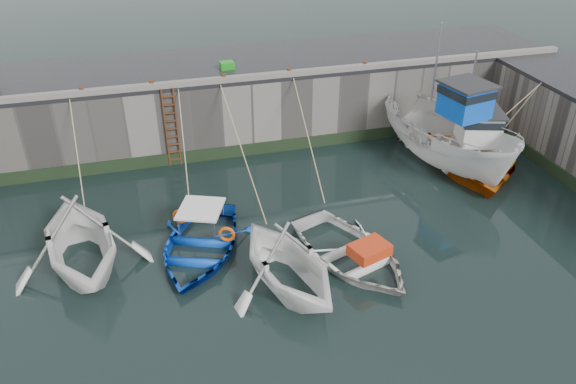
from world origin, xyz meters
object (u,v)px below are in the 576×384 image
object	(u,v)px
boat_near_navy	(350,259)
boat_near_blue	(200,250)
bollard_a	(82,91)
bollard_b	(152,84)
boat_far_orange	(469,149)
bollard_c	(224,78)
bollard_d	(289,72)
ladder	(171,128)
boat_far_white	(448,140)
fish_crate	(227,65)
bollard_e	(365,65)
boat_near_blacktrim	(287,286)
boat_near_white	(85,266)

from	to	relation	value
boat_near_navy	boat_near_blue	bearing A→B (deg)	141.09
bollard_a	bollard_b	xyz separation A→B (m)	(2.50, 0.00, 0.00)
boat_far_orange	bollard_c	bearing A→B (deg)	179.12
bollard_a	bollard_d	world-z (taller)	same
ladder	boat_near_navy	xyz separation A→B (m)	(4.56, -7.57, -1.59)
boat_near_navy	bollard_d	size ratio (longest dim) A/B	16.69
bollard_c	ladder	bearing A→B (deg)	-171.33
boat_far_white	fish_crate	size ratio (longest dim) A/B	13.27
bollard_e	boat_near_blue	bearing A→B (deg)	-141.39
boat_near_blacktrim	bollard_e	distance (m)	10.81
boat_near_white	bollard_c	world-z (taller)	bollard_c
boat_near_blue	bollard_b	world-z (taller)	bollard_b
boat_far_orange	bollard_b	size ratio (longest dim) A/B	29.45
bollard_c	boat_far_orange	bearing A→B (deg)	-18.21
bollard_c	bollard_e	size ratio (longest dim) A/B	1.00
boat_far_white	bollard_e	distance (m)	4.53
boat_near_white	boat_near_navy	xyz separation A→B (m)	(7.85, -1.81, 0.00)
boat_far_orange	bollard_d	distance (m)	7.88
boat_near_blacktrim	boat_far_orange	size ratio (longest dim) A/B	0.53
ladder	boat_far_orange	size ratio (longest dim) A/B	0.39
bollard_a	bollard_b	distance (m)	2.50
boat_near_navy	bollard_d	world-z (taller)	bollard_d
bollard_a	bollard_e	world-z (taller)	same
boat_far_orange	bollard_e	xyz separation A→B (m)	(-3.49, 3.06, 2.83)
bollard_a	bollard_b	bearing A→B (deg)	0.00
boat_near_white	bollard_c	xyz separation A→B (m)	(5.48, 6.10, 3.30)
boat_near_blacktrim	boat_far_white	xyz separation A→B (m)	(7.94, 5.36, 1.13)
bollard_a	boat_far_orange	bearing A→B (deg)	-11.91
boat_near_blacktrim	boat_far_white	world-z (taller)	boat_far_white
boat_far_orange	bollard_c	size ratio (longest dim) A/B	29.45
boat_far_orange	bollard_d	xyz separation A→B (m)	(-6.69, 3.06, 2.83)
boat_near_blacktrim	bollard_c	distance (m)	9.23
bollard_b	bollard_d	world-z (taller)	same
boat_far_white	bollard_a	size ratio (longest dim) A/B	26.33
ladder	bollard_a	distance (m)	3.47
boat_near_navy	boat_far_orange	bearing A→B (deg)	16.62
bollard_d	bollard_e	xyz separation A→B (m)	(3.20, 0.00, 0.00)
boat_near_white	boat_far_white	bearing A→B (deg)	0.92
boat_near_white	fish_crate	bearing A→B (deg)	41.18
fish_crate	bollard_b	distance (m)	3.39
boat_near_blue	boat_near_blacktrim	xyz separation A→B (m)	(2.20, -2.35, 0.00)
ladder	boat_far_white	xyz separation A→B (m)	(10.30, -2.91, -0.46)
bollard_a	bollard_d	distance (m)	7.80
bollard_c	bollard_e	xyz separation A→B (m)	(5.80, 0.00, 0.00)
ladder	boat_near_white	bearing A→B (deg)	-119.67
boat_near_navy	boat_near_blacktrim	bearing A→B (deg)	179.41
fish_crate	bollard_e	xyz separation A→B (m)	(5.43, -1.43, -0.00)
boat_far_white	bollard_e	world-z (taller)	boat_far_white
boat_near_blue	boat_near_navy	size ratio (longest dim) A/B	0.99
ladder	bollard_e	bearing A→B (deg)	2.40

